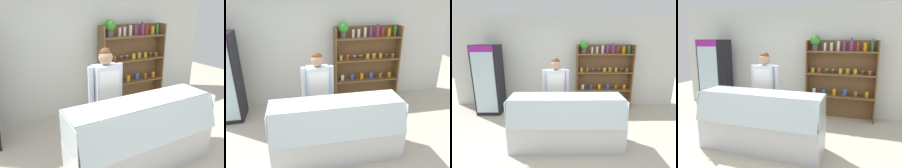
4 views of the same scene
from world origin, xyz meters
The scene contains 5 objects.
ground_plane centered at (0.00, 0.00, 0.00)m, with size 12.00×12.00×0.00m, color beige.
back_wall centered at (0.00, 2.30, 1.35)m, with size 6.80×0.10×2.70m, color silver.
shelving_unit centered at (1.08, 2.04, 1.11)m, with size 1.62×0.29×1.99m.
deli_display_case centered at (-0.01, 0.06, 0.31)m, with size 2.13×0.72×1.01m.
shop_clerk centered at (-0.22, 0.73, 0.97)m, with size 0.58×0.25×1.65m.
Camera 2 is at (-0.59, -2.91, 2.59)m, focal length 35.00 mm.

